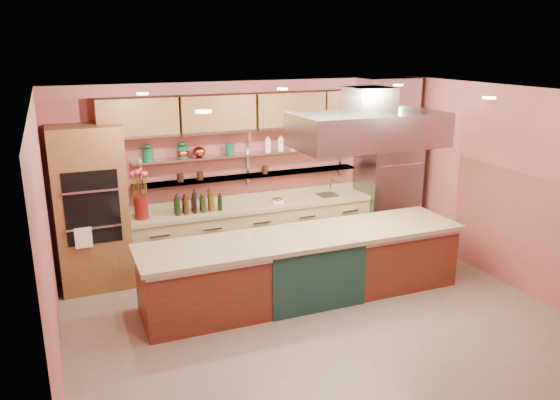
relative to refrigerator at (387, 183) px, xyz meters
name	(u,v)px	position (x,y,z in m)	size (l,w,h in m)	color
floor	(320,322)	(-2.35, -2.14, -1.06)	(6.00, 5.00, 0.02)	gray
ceiling	(325,94)	(-2.35, -2.14, 1.75)	(6.00, 5.00, 0.02)	black
wall_back	(250,171)	(-2.35, 0.36, 0.35)	(6.00, 0.04, 2.80)	#AA5550
wall_front	(470,304)	(-2.35, -4.64, 0.35)	(6.00, 0.04, 2.80)	#AA5550
wall_left	(48,250)	(-5.35, -2.14, 0.35)	(0.04, 5.00, 2.80)	#AA5550
wall_right	(515,189)	(0.65, -2.14, 0.35)	(0.04, 5.00, 2.80)	#AA5550
oven_stack	(91,209)	(-4.80, 0.04, 0.10)	(0.95, 0.64, 2.30)	brown
refrigerator	(387,183)	(0.00, 0.00, 0.00)	(0.95, 0.72, 2.10)	slate
back_counter	(255,233)	(-2.40, 0.06, -0.58)	(3.84, 0.64, 0.93)	tan
wall_shelf_lower	(250,176)	(-2.40, 0.23, 0.30)	(3.60, 0.26, 0.03)	#A8AAAF
wall_shelf_upper	(250,154)	(-2.40, 0.23, 0.65)	(3.60, 0.26, 0.03)	#A8AAAF
upper_cabinets	(253,112)	(-2.35, 0.18, 1.30)	(4.60, 0.36, 0.55)	brown
range_hood	(368,130)	(-1.34, -1.45, 1.20)	(2.00, 1.00, 0.45)	#A8AAAF
ceiling_downlights	(317,95)	(-2.35, -1.94, 1.72)	(4.00, 2.80, 0.02)	#FFE5A5
island	(305,266)	(-2.24, -1.45, -0.60)	(4.33, 0.94, 0.90)	#602A1B
flower_vase	(141,207)	(-4.13, 0.01, 0.05)	(0.19, 0.19, 0.34)	#620E0E
oil_bottle_cluster	(198,204)	(-3.30, 0.01, 0.00)	(0.76, 0.22, 0.24)	black
kitchen_scale	(277,200)	(-2.03, 0.01, -0.07)	(0.16, 0.12, 0.09)	white
bar_faucet	(330,187)	(-1.04, 0.11, 0.00)	(0.03, 0.03, 0.25)	silver
copper_kettle	(199,152)	(-3.20, 0.23, 0.74)	(0.19, 0.19, 0.16)	#BA442B
green_canister	(230,149)	(-2.72, 0.23, 0.75)	(0.14, 0.14, 0.17)	#104D2B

